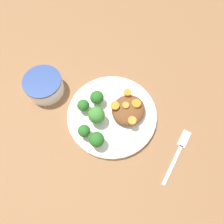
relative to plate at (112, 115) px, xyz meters
name	(u,v)px	position (x,y,z in m)	size (l,w,h in m)	color
ground_plane	(112,116)	(0.00, 0.00, -0.01)	(4.00, 4.00, 0.00)	#8C603D
plate	(112,115)	(0.00, 0.00, 0.00)	(0.27, 0.27, 0.02)	white
dip_bowl	(44,85)	(-0.22, -0.07, 0.02)	(0.12, 0.12, 0.06)	white
stew_mound	(128,110)	(0.03, 0.04, 0.02)	(0.10, 0.10, 0.04)	brown
broccoli_floret_0	(97,115)	(-0.02, -0.04, 0.04)	(0.05, 0.05, 0.06)	#7FA85B
broccoli_floret_1	(98,97)	(-0.06, 0.00, 0.03)	(0.04, 0.04, 0.05)	#7FA85B
broccoli_floret_2	(97,140)	(0.03, -0.09, 0.04)	(0.04, 0.04, 0.06)	#759E51
broccoli_floret_3	(84,131)	(-0.01, -0.10, 0.03)	(0.03, 0.03, 0.05)	#7FA85B
broccoli_floret_4	(83,106)	(-0.07, -0.04, 0.03)	(0.04, 0.04, 0.05)	#7FA85B
carrot_slice_0	(136,103)	(0.04, 0.06, 0.04)	(0.03, 0.03, 0.01)	orange
carrot_slice_1	(132,120)	(0.07, 0.01, 0.04)	(0.02, 0.02, 0.01)	orange
carrot_slice_2	(116,106)	(0.00, 0.01, 0.04)	(0.03, 0.03, 0.01)	orange
carrot_slice_3	(126,105)	(0.02, 0.03, 0.04)	(0.02, 0.02, 0.01)	orange
carrot_slice_4	(128,93)	(0.00, 0.07, 0.04)	(0.02, 0.02, 0.01)	orange
fork	(178,152)	(0.21, 0.04, -0.01)	(0.05, 0.18, 0.01)	silver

